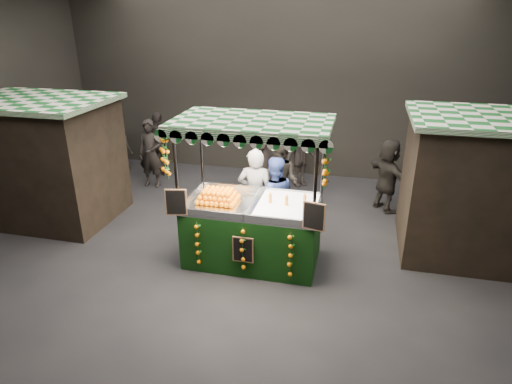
# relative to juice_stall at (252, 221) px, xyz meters

# --- Properties ---
(ground) EXTENTS (12.00, 12.00, 0.00)m
(ground) POSITION_rel_juice_stall_xyz_m (-0.37, -0.18, -0.82)
(ground) COLOR black
(ground) RESTS_ON ground
(market_hall) EXTENTS (12.10, 10.10, 5.05)m
(market_hall) POSITION_rel_juice_stall_xyz_m (-0.37, -0.18, 2.57)
(market_hall) COLOR black
(market_hall) RESTS_ON ground
(neighbour_stall_left) EXTENTS (3.00, 2.20, 2.60)m
(neighbour_stall_left) POSITION_rel_juice_stall_xyz_m (-4.77, 0.82, 0.49)
(neighbour_stall_left) COLOR black
(neighbour_stall_left) RESTS_ON ground
(neighbour_stall_right) EXTENTS (3.00, 2.20, 2.60)m
(neighbour_stall_right) POSITION_rel_juice_stall_xyz_m (4.03, 1.32, 0.49)
(neighbour_stall_right) COLOR black
(neighbour_stall_right) RESTS_ON ground
(juice_stall) EXTENTS (2.70, 1.59, 2.62)m
(juice_stall) POSITION_rel_juice_stall_xyz_m (0.00, 0.00, 0.00)
(juice_stall) COLOR black
(juice_stall) RESTS_ON ground
(vendor_grey) EXTENTS (0.72, 0.51, 1.86)m
(vendor_grey) POSITION_rel_juice_stall_xyz_m (-0.17, 0.89, 0.11)
(vendor_grey) COLOR gray
(vendor_grey) RESTS_ON ground
(vendor_blue) EXTENTS (0.99, 0.89, 1.69)m
(vendor_blue) POSITION_rel_juice_stall_xyz_m (0.18, 0.99, 0.03)
(vendor_blue) COLOR navy
(vendor_blue) RESTS_ON ground
(shopper_0) EXTENTS (0.64, 0.43, 1.74)m
(shopper_0) POSITION_rel_juice_stall_xyz_m (-3.41, 2.99, 0.06)
(shopper_0) COLOR black
(shopper_0) RESTS_ON ground
(shopper_1) EXTENTS (0.98, 0.87, 1.68)m
(shopper_1) POSITION_rel_juice_stall_xyz_m (0.14, 1.92, 0.03)
(shopper_1) COLOR black
(shopper_1) RESTS_ON ground
(shopper_2) EXTENTS (1.06, 0.55, 1.73)m
(shopper_2) POSITION_rel_juice_stall_xyz_m (-3.57, 3.85, 0.05)
(shopper_2) COLOR #2B2423
(shopper_2) RESTS_ON ground
(shopper_3) EXTENTS (1.19, 1.17, 1.64)m
(shopper_3) POSITION_rel_juice_stall_xyz_m (0.32, 3.89, 0.00)
(shopper_3) COLOR black
(shopper_3) RESTS_ON ground
(shopper_4) EXTENTS (0.77, 0.53, 1.51)m
(shopper_4) POSITION_rel_juice_stall_xyz_m (-4.80, 3.82, -0.06)
(shopper_4) COLOR #292521
(shopper_4) RESTS_ON ground
(shopper_5) EXTENTS (1.30, 1.53, 1.66)m
(shopper_5) POSITION_rel_juice_stall_xyz_m (2.40, 2.87, 0.01)
(shopper_5) COLOR #292621
(shopper_5) RESTS_ON ground
(shopper_6) EXTENTS (0.59, 0.78, 1.94)m
(shopper_6) POSITION_rel_juice_stall_xyz_m (-0.51, 3.25, 0.15)
(shopper_6) COLOR black
(shopper_6) RESTS_ON ground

